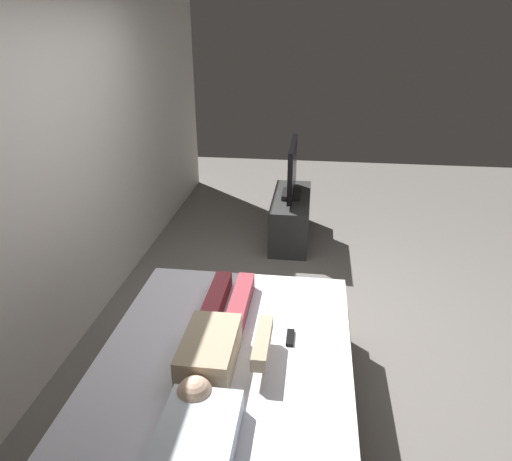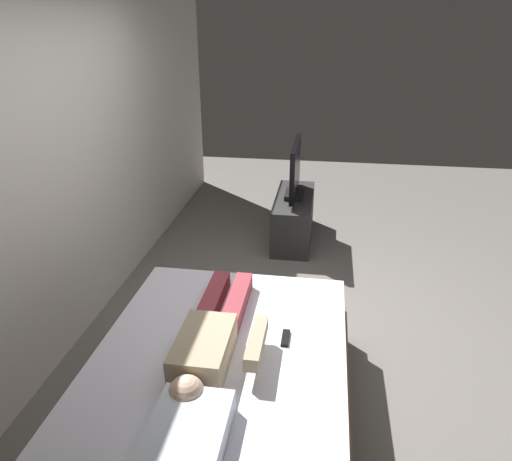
# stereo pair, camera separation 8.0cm
# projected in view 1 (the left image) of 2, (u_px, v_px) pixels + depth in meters

# --- Properties ---
(ground_plane) EXTENTS (10.00, 10.00, 0.00)m
(ground_plane) POSITION_uv_depth(u_px,v_px,m) (298.00, 334.00, 3.73)
(ground_plane) COLOR slate
(back_wall) EXTENTS (6.40, 0.10, 2.80)m
(back_wall) POSITION_uv_depth(u_px,v_px,m) (88.00, 140.00, 3.71)
(back_wall) COLOR silver
(back_wall) RESTS_ON ground
(bed) EXTENTS (1.92, 1.50, 0.54)m
(bed) POSITION_uv_depth(u_px,v_px,m) (226.00, 391.00, 2.78)
(bed) COLOR brown
(bed) RESTS_ON ground
(pillow) EXTENTS (0.48, 0.34, 0.12)m
(pillow) POSITION_uv_depth(u_px,v_px,m) (197.00, 436.00, 2.07)
(pillow) COLOR white
(pillow) RESTS_ON bed
(person) EXTENTS (1.26, 0.46, 0.18)m
(person) POSITION_uv_depth(u_px,v_px,m) (217.00, 338.00, 2.67)
(person) COLOR tan
(person) RESTS_ON bed
(remote) EXTENTS (0.15, 0.04, 0.02)m
(remote) POSITION_uv_depth(u_px,v_px,m) (290.00, 338.00, 2.79)
(remote) COLOR black
(remote) RESTS_ON bed
(tv_stand) EXTENTS (1.10, 0.40, 0.50)m
(tv_stand) POSITION_uv_depth(u_px,v_px,m) (291.00, 217.00, 5.25)
(tv_stand) COLOR #2D2D2D
(tv_stand) RESTS_ON ground
(tv) EXTENTS (0.88, 0.20, 0.59)m
(tv) POSITION_uv_depth(u_px,v_px,m) (292.00, 171.00, 5.03)
(tv) COLOR black
(tv) RESTS_ON tv_stand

